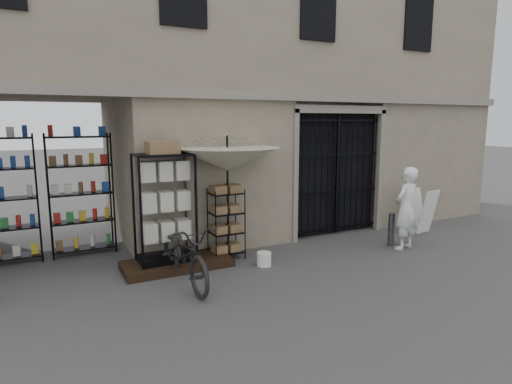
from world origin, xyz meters
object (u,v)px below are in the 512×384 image
easel_sign (422,211)px  display_cabinet (165,214)px  wire_rack (226,225)px  bicycle (186,284)px  white_bucket (264,259)px  market_umbrella (227,153)px  steel_bollard (391,230)px  shopkeeper (403,248)px

easel_sign → display_cabinet: bearing=169.5°
wire_rack → bicycle: size_ratio=0.69×
white_bucket → display_cabinet: bearing=157.1°
display_cabinet → easel_sign: size_ratio=2.02×
market_umbrella → steel_bollard: 4.05m
steel_bollard → easel_sign: (1.47, 0.48, 0.19)m
bicycle → steel_bollard: bicycle is taller
display_cabinet → market_umbrella: size_ratio=0.74×
wire_rack → display_cabinet: bearing=175.0°
display_cabinet → market_umbrella: 1.67m
white_bucket → shopkeeper: bearing=-7.3°
display_cabinet → white_bucket: bearing=-20.9°
wire_rack → easel_sign: 5.07m
display_cabinet → easel_sign: display_cabinet is taller
market_umbrella → bicycle: bearing=-141.7°
wire_rack → white_bucket: size_ratio=5.16×
wire_rack → steel_bollard: (3.59, -0.87, -0.33)m
wire_rack → easel_sign: (5.05, -0.39, -0.14)m
market_umbrella → easel_sign: 5.27m
white_bucket → bicycle: bearing=-172.7°
market_umbrella → easel_sign: bearing=-4.5°
steel_bollard → wire_rack: bearing=166.4°
shopkeeper → display_cabinet: bearing=-28.6°
shopkeeper → steel_bollard: bearing=-88.6°
white_bucket → shopkeeper: size_ratio=0.15×
bicycle → market_umbrella: bearing=35.9°
wire_rack → shopkeeper: (3.68, -1.16, -0.69)m
steel_bollard → shopkeeper: size_ratio=0.41×
display_cabinet → wire_rack: display_cabinet is taller
market_umbrella → steel_bollard: market_umbrella is taller
display_cabinet → bicycle: size_ratio=1.06×
market_umbrella → white_bucket: size_ratio=10.76×
display_cabinet → white_bucket: 2.05m
bicycle → easel_sign: 6.28m
white_bucket → steel_bollard: steel_bollard is taller
bicycle → steel_bollard: bearing=-1.3°
display_cabinet → easel_sign: 6.32m
white_bucket → steel_bollard: 3.14m
display_cabinet → white_bucket: (1.69, -0.71, -0.92)m
market_umbrella → display_cabinet: bearing=-178.5°
market_umbrella → white_bucket: market_umbrella is taller
market_umbrella → white_bucket: 2.17m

